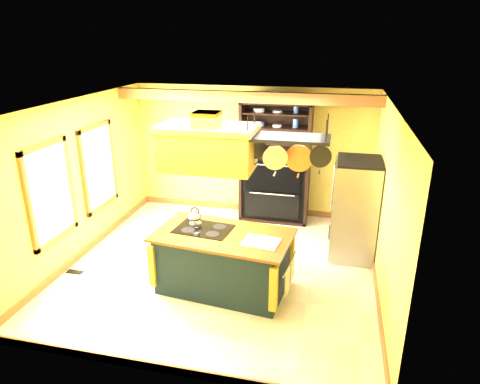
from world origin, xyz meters
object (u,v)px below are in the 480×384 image
at_px(pot_rack, 288,144).
at_px(hutch, 275,175).
at_px(range_hood, 207,146).
at_px(refrigerator, 354,211).
at_px(kitchen_island, 223,261).

relative_size(pot_rack, hutch, 0.47).
xyz_separation_m(range_hood, refrigerator, (2.11, 1.53, -1.41)).
xyz_separation_m(pot_rack, refrigerator, (1.01, 1.53, -1.49)).
bearing_deg(refrigerator, pot_rack, -123.35).
bearing_deg(range_hood, refrigerator, 35.97).
xyz_separation_m(kitchen_island, range_hood, (-0.20, -0.00, 1.77)).
bearing_deg(range_hood, hutch, 79.20).
bearing_deg(refrigerator, kitchen_island, -141.32).
bearing_deg(pot_rack, refrigerator, 56.65).
bearing_deg(kitchen_island, refrigerator, 45.25).
distance_m(refrigerator, hutch, 2.06).
bearing_deg(refrigerator, range_hood, -144.03).
bearing_deg(kitchen_island, range_hood, -173.18).
height_order(pot_rack, hutch, pot_rack).
distance_m(kitchen_island, pot_rack, 2.06).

